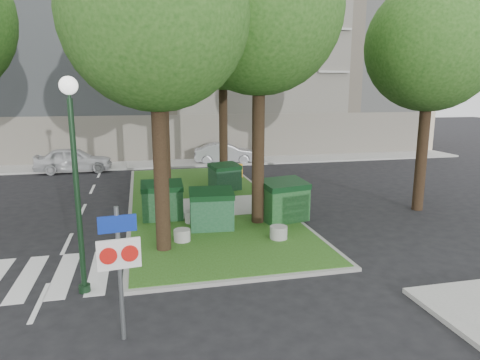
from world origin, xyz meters
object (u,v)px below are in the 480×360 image
object	(u,v)px
dumpster_a	(162,201)
bollard_left	(182,235)
dumpster_d	(284,201)
street_lamp	(75,161)
car_white	(74,160)
dumpster_c	(225,177)
bollard_mid	(193,217)
bollard_right	(279,232)
dumpster_b	(212,209)
tree_street_right	(433,33)
car_silver	(225,153)
tree_median_mid	(163,38)
tree_median_far	(224,19)
traffic_sign_pole	(119,256)
litter_bin	(239,171)

from	to	relation	value
dumpster_a	bollard_left	size ratio (longest dim) A/B	2.93
dumpster_d	street_lamp	bearing A→B (deg)	-160.12
bollard_left	car_white	xyz separation A→B (m)	(-5.14, 14.03, 0.45)
car_white	dumpster_c	bearing A→B (deg)	-134.09
dumpster_c	bollard_mid	size ratio (longest dim) A/B	2.83
bollard_right	dumpster_b	bearing A→B (deg)	141.01
tree_street_right	dumpster_c	distance (m)	10.69
bollard_mid	bollard_left	bearing A→B (deg)	-106.65
car_white	car_silver	bearing A→B (deg)	-85.18
bollard_right	car_white	size ratio (longest dim) A/B	0.13
dumpster_c	bollard_left	size ratio (longest dim) A/B	3.09
tree_median_mid	dumpster_d	world-z (taller)	tree_median_mid
tree_median_far	traffic_sign_pole	bearing A→B (deg)	-108.97
street_lamp	tree_median_mid	bearing A→B (deg)	73.27
dumpster_b	car_silver	world-z (taller)	dumpster_b
dumpster_a	bollard_right	bearing A→B (deg)	-40.33
dumpster_a	car_white	size ratio (longest dim) A/B	0.35
dumpster_a	dumpster_d	size ratio (longest dim) A/B	0.83
dumpster_b	tree_street_right	bearing A→B (deg)	10.42
dumpster_d	car_white	xyz separation A→B (m)	(-9.03, 12.61, -0.11)
bollard_right	traffic_sign_pole	world-z (taller)	traffic_sign_pole
dumpster_c	bollard_left	bearing A→B (deg)	-129.32
dumpster_a	car_white	distance (m)	12.31
tree_median_far	traffic_sign_pole	world-z (taller)	tree_median_far
dumpster_a	tree_median_mid	bearing A→B (deg)	83.60
dumpster_d	bollard_right	world-z (taller)	dumpster_d
tree_median_far	traffic_sign_pole	size ratio (longest dim) A/B	4.40
traffic_sign_pole	car_white	world-z (taller)	traffic_sign_pole
tree_street_right	bollard_mid	distance (m)	11.52
tree_median_mid	bollard_right	distance (m)	9.78
traffic_sign_pole	tree_street_right	bearing A→B (deg)	24.62
bollard_left	traffic_sign_pole	bearing A→B (deg)	-108.02
dumpster_a	tree_street_right	bearing A→B (deg)	-2.48
dumpster_a	bollard_left	xyz separation A→B (m)	(0.46, -2.64, -0.49)
dumpster_b	bollard_left	xyz separation A→B (m)	(-1.14, -1.08, -0.49)
litter_bin	street_lamp	size ratio (longest dim) A/B	0.14
dumpster_c	bollard_mid	xyz separation A→B (m)	(-2.16, -4.86, -0.42)
dumpster_a	traffic_sign_pole	size ratio (longest dim) A/B	0.57
dumpster_d	car_silver	world-z (taller)	dumpster_d
dumpster_d	bollard_left	distance (m)	4.18
dumpster_d	tree_median_mid	bearing A→B (deg)	117.87
car_white	car_silver	distance (m)	9.60
dumpster_b	litter_bin	distance (m)	9.04
tree_median_mid	street_lamp	xyz separation A→B (m)	(-2.63, -8.75, -3.75)
tree_street_right	car_silver	bearing A→B (deg)	113.05
litter_bin	car_white	world-z (taller)	car_white
tree_median_far	dumpster_a	distance (m)	10.48
dumpster_c	dumpster_d	world-z (taller)	dumpster_d
car_silver	bollard_mid	bearing A→B (deg)	170.85
bollard_left	bollard_mid	bearing A→B (deg)	73.35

